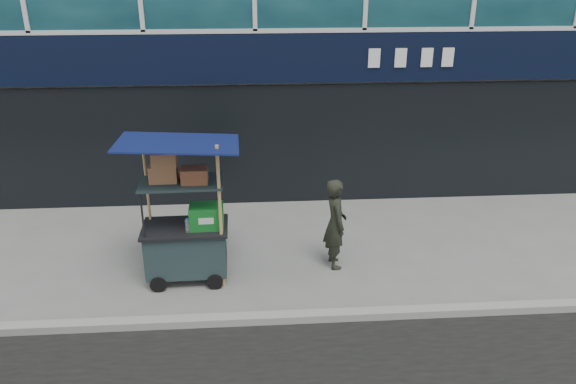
{
  "coord_description": "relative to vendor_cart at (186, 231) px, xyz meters",
  "views": [
    {
      "loc": [
        -0.13,
        -6.63,
        4.66
      ],
      "look_at": [
        0.41,
        1.2,
        1.35
      ],
      "focal_mm": 35.0,
      "sensor_mm": 36.0,
      "label": 1
    }
  ],
  "objects": [
    {
      "name": "vendor_cart",
      "position": [
        0.0,
        0.0,
        0.0
      ],
      "size": [
        1.74,
        1.24,
        2.31
      ],
      "rotation": [
        0.0,
        0.0,
        0.02
      ],
      "color": "black",
      "rests_on": "ground"
    },
    {
      "name": "vendor_man",
      "position": [
        2.31,
        0.24,
        -0.06
      ],
      "size": [
        0.42,
        0.58,
        1.49
      ],
      "primitive_type": "imported",
      "rotation": [
        0.0,
        0.0,
        1.68
      ],
      "color": "black",
      "rests_on": "ground"
    },
    {
      "name": "ground",
      "position": [
        1.14,
        -1.04,
        -0.81
      ],
      "size": [
        80.0,
        80.0,
        0.0
      ],
      "primitive_type": "plane",
      "color": "slate",
      "rests_on": "ground"
    },
    {
      "name": "curb",
      "position": [
        1.14,
        -1.24,
        -0.75
      ],
      "size": [
        80.0,
        0.18,
        0.12
      ],
      "primitive_type": "cube",
      "color": "#97978F",
      "rests_on": "ground"
    }
  ]
}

